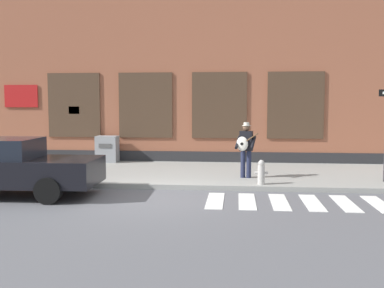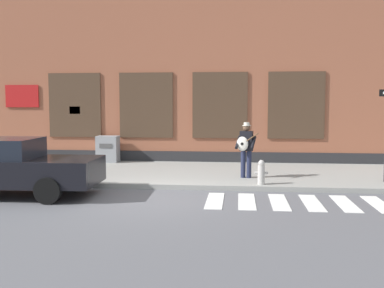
{
  "view_description": "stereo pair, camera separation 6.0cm",
  "coord_description": "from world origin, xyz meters",
  "px_view_note": "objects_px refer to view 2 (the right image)",
  "views": [
    {
      "loc": [
        2.14,
        -11.2,
        2.45
      ],
      "look_at": [
        0.87,
        1.52,
        1.29
      ],
      "focal_mm": 42.0,
      "sensor_mm": 36.0,
      "label": 1
    },
    {
      "loc": [
        2.2,
        -11.19,
        2.45
      ],
      "look_at": [
        0.87,
        1.52,
        1.29
      ],
      "focal_mm": 42.0,
      "sensor_mm": 36.0,
      "label": 2
    }
  ],
  "objects_px": {
    "red_car": "(9,167)",
    "fire_hydrant": "(261,172)",
    "utility_box": "(108,149)",
    "busker": "(246,147)"
  },
  "relations": [
    {
      "from": "utility_box",
      "to": "fire_hydrant",
      "type": "bearing_deg",
      "value": -36.91
    },
    {
      "from": "utility_box",
      "to": "fire_hydrant",
      "type": "height_order",
      "value": "utility_box"
    },
    {
      "from": "red_car",
      "to": "utility_box",
      "type": "distance_m",
      "value": 5.99
    },
    {
      "from": "utility_box",
      "to": "busker",
      "type": "bearing_deg",
      "value": -31.33
    },
    {
      "from": "red_car",
      "to": "fire_hydrant",
      "type": "height_order",
      "value": "red_car"
    },
    {
      "from": "red_car",
      "to": "fire_hydrant",
      "type": "distance_m",
      "value": 6.87
    },
    {
      "from": "busker",
      "to": "utility_box",
      "type": "bearing_deg",
      "value": 148.67
    },
    {
      "from": "busker",
      "to": "fire_hydrant",
      "type": "relative_size",
      "value": 2.45
    },
    {
      "from": "busker",
      "to": "red_car",
      "type": "bearing_deg",
      "value": -156.82
    },
    {
      "from": "red_car",
      "to": "utility_box",
      "type": "bearing_deg",
      "value": 81.22
    }
  ]
}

